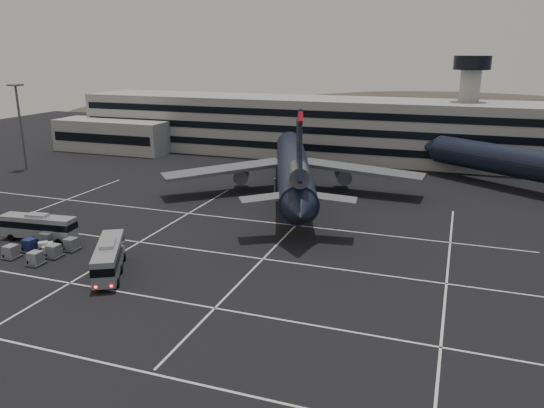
{
  "coord_description": "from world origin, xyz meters",
  "views": [
    {
      "loc": [
        33.79,
        -53.92,
        25.29
      ],
      "look_at": [
        10.56,
        11.45,
        5.0
      ],
      "focal_mm": 35.0,
      "sensor_mm": 36.0,
      "label": 1
    }
  ],
  "objects_px": {
    "trijet_main": "(293,168)",
    "bus_far": "(39,226)",
    "bus_near": "(109,256)",
    "uld_cluster": "(45,246)"
  },
  "relations": [
    {
      "from": "trijet_main",
      "to": "uld_cluster",
      "type": "height_order",
      "value": "trijet_main"
    },
    {
      "from": "bus_far",
      "to": "uld_cluster",
      "type": "height_order",
      "value": "bus_far"
    },
    {
      "from": "trijet_main",
      "to": "bus_far",
      "type": "height_order",
      "value": "trijet_main"
    },
    {
      "from": "bus_near",
      "to": "uld_cluster",
      "type": "height_order",
      "value": "bus_near"
    },
    {
      "from": "bus_near",
      "to": "bus_far",
      "type": "height_order",
      "value": "bus_near"
    },
    {
      "from": "bus_near",
      "to": "bus_far",
      "type": "relative_size",
      "value": 1.01
    },
    {
      "from": "bus_far",
      "to": "uld_cluster",
      "type": "xyz_separation_m",
      "value": [
        3.94,
        -3.35,
        -1.23
      ]
    },
    {
      "from": "trijet_main",
      "to": "bus_far",
      "type": "xyz_separation_m",
      "value": [
        -26.23,
        -33.01,
        -3.19
      ]
    },
    {
      "from": "trijet_main",
      "to": "uld_cluster",
      "type": "bearing_deg",
      "value": -140.69
    },
    {
      "from": "bus_near",
      "to": "uld_cluster",
      "type": "relative_size",
      "value": 0.99
    }
  ]
}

